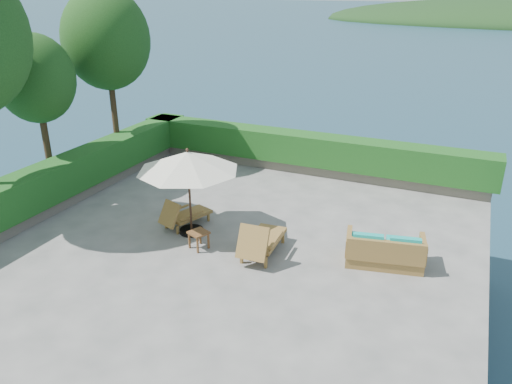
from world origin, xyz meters
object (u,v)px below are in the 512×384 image
at_px(lounge_left, 183,215).
at_px(lounge_right, 261,240).
at_px(side_table, 199,235).
at_px(wicker_loveseat, 385,252).
at_px(patio_umbrella, 188,162).

distance_m(lounge_left, lounge_right, 2.60).
height_order(lounge_right, side_table, lounge_right).
bearing_deg(lounge_right, wicker_loveseat, 12.39).
relative_size(lounge_left, wicker_loveseat, 0.80).
relative_size(lounge_left, lounge_right, 0.87).
bearing_deg(wicker_loveseat, lounge_right, -175.89).
bearing_deg(lounge_left, side_table, -22.31).
relative_size(patio_umbrella, lounge_right, 1.50).
bearing_deg(lounge_right, patio_umbrella, 166.96).
relative_size(lounge_right, wicker_loveseat, 0.92).
xyz_separation_m(patio_umbrella, lounge_left, (-0.39, 0.24, -1.62)).
xyz_separation_m(patio_umbrella, side_table, (0.60, -0.65, -1.59)).
relative_size(patio_umbrella, lounge_left, 1.71).
xyz_separation_m(lounge_right, wicker_loveseat, (2.78, 0.77, -0.08)).
height_order(patio_umbrella, wicker_loveseat, patio_umbrella).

